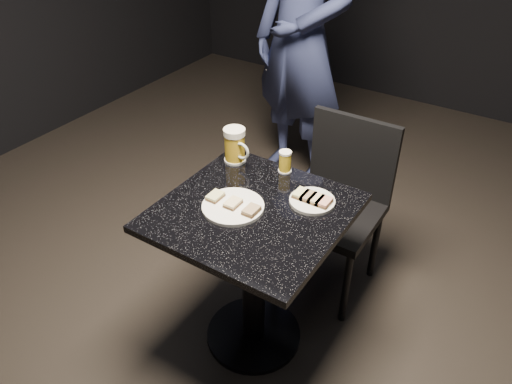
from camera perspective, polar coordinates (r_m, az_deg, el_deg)
floor at (r=2.46m, az=-0.26°, el=-16.06°), size 6.00×6.00×0.00m
plate_large at (r=1.94m, az=-2.64°, el=-1.67°), size 0.24×0.24×0.01m
plate_small at (r=1.98m, az=6.43°, el=-1.03°), size 0.18×0.18×0.01m
patron at (r=3.13m, az=5.23°, el=16.81°), size 0.78×0.61×1.89m
table at (r=2.09m, az=-0.30°, el=-7.29°), size 0.70×0.70×0.75m
beer_mug at (r=2.20m, az=-2.42°, el=5.36°), size 0.14×0.10×0.16m
beer_tumbler at (r=2.14m, az=3.35°, el=3.49°), size 0.06×0.06×0.10m
chair at (r=2.45m, az=9.46°, el=-0.69°), size 0.43×0.43×0.89m
canapes_on_plate_large at (r=1.93m, az=-2.65°, el=-1.28°), size 0.22×0.07×0.02m
canapes_on_plate_small at (r=1.97m, az=6.46°, el=-0.65°), size 0.15×0.07×0.02m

